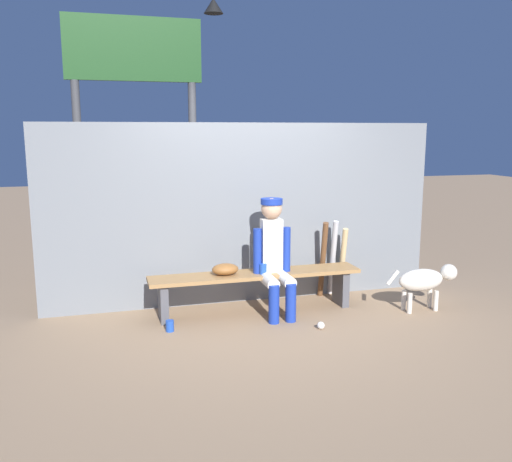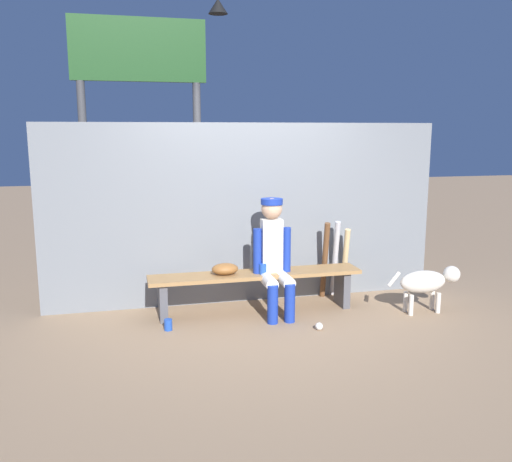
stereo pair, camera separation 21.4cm
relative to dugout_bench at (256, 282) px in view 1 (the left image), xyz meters
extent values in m
plane|color=#937556|center=(0.00, 0.00, -0.34)|extent=(30.00, 30.00, 0.00)
cube|color=slate|center=(0.00, 0.43, 0.67)|extent=(4.48, 0.03, 2.01)
cube|color=olive|center=(0.00, 0.00, 0.08)|extent=(2.27, 0.36, 0.04)
cube|color=#4C4C51|center=(-0.99, 0.00, -0.14)|extent=(0.08, 0.29, 0.40)
cube|color=#4C4C51|center=(0.99, 0.00, -0.14)|extent=(0.08, 0.29, 0.40)
cube|color=silver|center=(0.17, 0.00, 0.38)|extent=(0.22, 0.13, 0.57)
sphere|color=tan|center=(0.17, 0.00, 0.78)|extent=(0.22, 0.22, 0.22)
cylinder|color=#193399|center=(0.17, 0.00, 0.85)|extent=(0.23, 0.23, 0.06)
cylinder|color=silver|center=(0.08, -0.19, 0.06)|extent=(0.13, 0.38, 0.13)
cylinder|color=#193399|center=(0.08, -0.38, -0.14)|extent=(0.11, 0.11, 0.40)
cylinder|color=#193399|center=(0.01, -0.02, 0.33)|extent=(0.09, 0.09, 0.48)
cylinder|color=silver|center=(0.26, -0.19, 0.06)|extent=(0.13, 0.38, 0.13)
cylinder|color=#193399|center=(0.26, -0.38, -0.14)|extent=(0.11, 0.11, 0.40)
cylinder|color=#193399|center=(0.33, -0.02, 0.33)|extent=(0.09, 0.09, 0.48)
ellipsoid|color=brown|center=(-0.33, 0.00, 0.16)|extent=(0.28, 0.20, 0.12)
cylinder|color=brown|center=(0.88, 0.27, 0.12)|extent=(0.10, 0.26, 0.91)
cylinder|color=#B7B7BC|center=(1.02, 0.32, 0.12)|extent=(0.10, 0.27, 0.91)
cylinder|color=tan|center=(1.14, 0.31, 0.07)|extent=(0.10, 0.26, 0.82)
sphere|color=white|center=(0.47, -0.67, -0.30)|extent=(0.07, 0.07, 0.07)
cylinder|color=#1E47AD|center=(-0.96, -0.33, -0.28)|extent=(0.08, 0.08, 0.11)
cylinder|color=#1E47AD|center=(0.06, -0.07, 0.15)|extent=(0.08, 0.08, 0.11)
cylinder|color=#3F3F42|center=(-1.78, 1.59, 0.92)|extent=(0.10, 0.10, 2.51)
cylinder|color=#3F3F42|center=(-0.39, 1.59, 0.92)|extent=(0.10, 0.10, 2.51)
cube|color=#1E471E|center=(-1.08, 1.59, 2.55)|extent=(1.63, 0.08, 0.75)
cone|color=black|center=(-0.12, 1.49, 3.08)|extent=(0.24, 0.24, 0.18)
ellipsoid|color=beige|center=(1.73, -0.43, 0.00)|extent=(0.52, 0.20, 0.24)
sphere|color=beige|center=(2.07, -0.43, 0.06)|extent=(0.18, 0.18, 0.18)
cylinder|color=beige|center=(1.39, -0.43, 0.05)|extent=(0.15, 0.04, 0.16)
cylinder|color=beige|center=(1.89, -0.37, -0.23)|extent=(0.05, 0.05, 0.22)
cylinder|color=beige|center=(1.89, -0.49, -0.23)|extent=(0.05, 0.05, 0.22)
cylinder|color=beige|center=(1.57, -0.37, -0.23)|extent=(0.05, 0.05, 0.22)
cylinder|color=beige|center=(1.57, -0.49, -0.23)|extent=(0.05, 0.05, 0.22)
camera|label=1|loc=(-1.54, -5.41, 1.59)|focal=38.36mm
camera|label=2|loc=(-1.33, -5.47, 1.59)|focal=38.36mm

